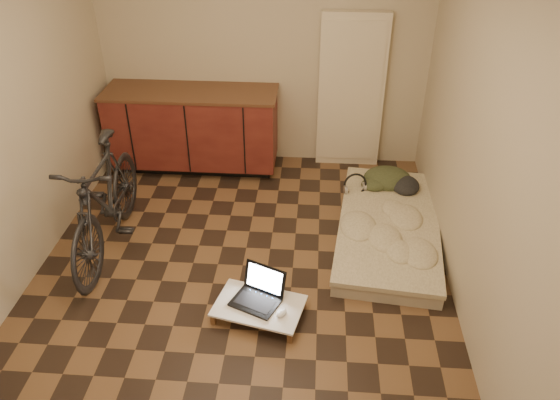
# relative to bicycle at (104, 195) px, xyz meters

# --- Properties ---
(room_shell) EXTENTS (3.50, 4.00, 2.60)m
(room_shell) POSITION_rel_bicycle_xyz_m (1.20, -0.17, 0.74)
(room_shell) COLOR brown
(room_shell) RESTS_ON ground
(cabinets) EXTENTS (1.84, 0.62, 0.91)m
(cabinets) POSITION_rel_bicycle_xyz_m (0.45, 1.53, -0.09)
(cabinets) COLOR black
(cabinets) RESTS_ON ground
(appliance_panel) EXTENTS (0.70, 0.10, 1.70)m
(appliance_panel) POSITION_rel_bicycle_xyz_m (2.15, 1.77, 0.29)
(appliance_panel) COLOR beige
(appliance_panel) RESTS_ON ground
(bicycle) EXTENTS (0.55, 1.75, 1.12)m
(bicycle) POSITION_rel_bicycle_xyz_m (0.00, 0.00, 0.00)
(bicycle) COLOR black
(bicycle) RESTS_ON ground
(futon) EXTENTS (1.10, 1.97, 0.16)m
(futon) POSITION_rel_bicycle_xyz_m (2.50, 0.37, -0.48)
(futon) COLOR #AB9E89
(futon) RESTS_ON ground
(clothing_pile) EXTENTS (0.56, 0.48, 0.20)m
(clothing_pile) POSITION_rel_bicycle_xyz_m (2.58, 1.04, -0.30)
(clothing_pile) COLOR #343C23
(clothing_pile) RESTS_ON futon
(headphones) EXTENTS (0.29, 0.28, 0.17)m
(headphones) POSITION_rel_bicycle_xyz_m (2.20, 0.87, -0.31)
(headphones) COLOR black
(headphones) RESTS_ON futon
(lap_desk) EXTENTS (0.75, 0.57, 0.11)m
(lap_desk) POSITION_rel_bicycle_xyz_m (1.41, -0.76, -0.46)
(lap_desk) COLOR brown
(lap_desk) RESTS_ON ground
(laptop) EXTENTS (0.45, 0.43, 0.24)m
(laptop) POSITION_rel_bicycle_xyz_m (1.40, -0.70, -0.40)
(laptop) COLOR black
(laptop) RESTS_ON lap_desk
(mouse) EXTENTS (0.10, 0.12, 0.03)m
(mouse) POSITION_rel_bicycle_xyz_m (1.59, -0.85, -0.43)
(mouse) COLOR white
(mouse) RESTS_ON lap_desk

